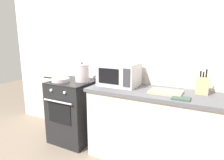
{
  "coord_description": "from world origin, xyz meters",
  "views": [
    {
      "loc": [
        1.43,
        -1.52,
        1.51
      ],
      "look_at": [
        0.3,
        0.6,
        1.0
      ],
      "focal_mm": 30.37,
      "sensor_mm": 36.0,
      "label": 1
    }
  ],
  "objects_px": {
    "stock_pot": "(82,73)",
    "oven_mitt": "(181,98)",
    "microwave": "(119,74)",
    "stove": "(74,111)",
    "frying_pan": "(60,80)",
    "cutting_board": "(166,92)",
    "knife_block": "(202,85)"
  },
  "relations": [
    {
      "from": "stock_pot",
      "to": "oven_mitt",
      "type": "distance_m",
      "value": 1.42
    },
    {
      "from": "stock_pot",
      "to": "microwave",
      "type": "height_order",
      "value": "microwave"
    },
    {
      "from": "stove",
      "to": "microwave",
      "type": "height_order",
      "value": "microwave"
    },
    {
      "from": "frying_pan",
      "to": "stock_pot",
      "type": "bearing_deg",
      "value": 30.64
    },
    {
      "from": "cutting_board",
      "to": "oven_mitt",
      "type": "bearing_deg",
      "value": -40.02
    },
    {
      "from": "stove",
      "to": "cutting_board",
      "type": "xyz_separation_m",
      "value": [
        1.34,
        0.0,
        0.47
      ]
    },
    {
      "from": "microwave",
      "to": "knife_block",
      "type": "bearing_deg",
      "value": 3.57
    },
    {
      "from": "knife_block",
      "to": "stove",
      "type": "bearing_deg",
      "value": -175.28
    },
    {
      "from": "knife_block",
      "to": "oven_mitt",
      "type": "bearing_deg",
      "value": -120.16
    },
    {
      "from": "knife_block",
      "to": "oven_mitt",
      "type": "relative_size",
      "value": 1.55
    },
    {
      "from": "stove",
      "to": "stock_pot",
      "type": "relative_size",
      "value": 3.1
    },
    {
      "from": "frying_pan",
      "to": "oven_mitt",
      "type": "bearing_deg",
      "value": -1.74
    },
    {
      "from": "microwave",
      "to": "knife_block",
      "type": "height_order",
      "value": "microwave"
    },
    {
      "from": "stove",
      "to": "knife_block",
      "type": "height_order",
      "value": "knife_block"
    },
    {
      "from": "stove",
      "to": "oven_mitt",
      "type": "bearing_deg",
      "value": -5.91
    },
    {
      "from": "microwave",
      "to": "oven_mitt",
      "type": "height_order",
      "value": "microwave"
    },
    {
      "from": "cutting_board",
      "to": "oven_mitt",
      "type": "relative_size",
      "value": 2.0
    },
    {
      "from": "stock_pot",
      "to": "microwave",
      "type": "xyz_separation_m",
      "value": [
        0.58,
        0.02,
        0.02
      ]
    },
    {
      "from": "microwave",
      "to": "cutting_board",
      "type": "xyz_separation_m",
      "value": [
        0.63,
        -0.08,
        -0.14
      ]
    },
    {
      "from": "cutting_board",
      "to": "microwave",
      "type": "bearing_deg",
      "value": 172.91
    },
    {
      "from": "stock_pot",
      "to": "cutting_board",
      "type": "relative_size",
      "value": 0.82
    },
    {
      "from": "stove",
      "to": "cutting_board",
      "type": "height_order",
      "value": "cutting_board"
    },
    {
      "from": "cutting_board",
      "to": "oven_mitt",
      "type": "distance_m",
      "value": 0.25
    },
    {
      "from": "frying_pan",
      "to": "oven_mitt",
      "type": "distance_m",
      "value": 1.67
    },
    {
      "from": "knife_block",
      "to": "frying_pan",
      "type": "bearing_deg",
      "value": -172.31
    },
    {
      "from": "stove",
      "to": "oven_mitt",
      "type": "xyz_separation_m",
      "value": [
        1.53,
        -0.16,
        0.47
      ]
    },
    {
      "from": "microwave",
      "to": "frying_pan",
      "type": "bearing_deg",
      "value": -167.64
    },
    {
      "from": "knife_block",
      "to": "oven_mitt",
      "type": "xyz_separation_m",
      "value": [
        -0.17,
        -0.3,
        -0.09
      ]
    },
    {
      "from": "microwave",
      "to": "cutting_board",
      "type": "relative_size",
      "value": 1.39
    },
    {
      "from": "cutting_board",
      "to": "stove",
      "type": "bearing_deg",
      "value": -179.95
    },
    {
      "from": "frying_pan",
      "to": "cutting_board",
      "type": "distance_m",
      "value": 1.49
    },
    {
      "from": "oven_mitt",
      "to": "stock_pot",
      "type": "bearing_deg",
      "value": 171.32
    }
  ]
}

